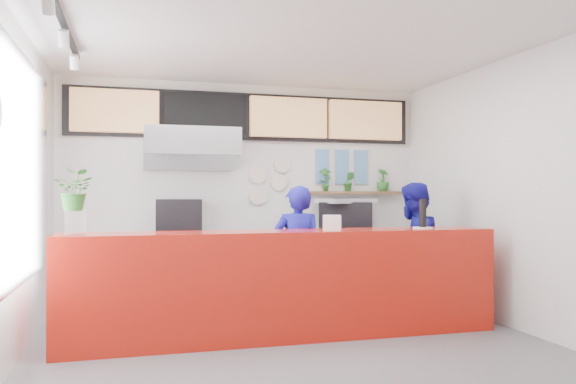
{
  "coord_description": "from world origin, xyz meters",
  "views": [
    {
      "loc": [
        -1.51,
        -5.17,
        1.47
      ],
      "look_at": [
        0.1,
        0.7,
        1.5
      ],
      "focal_mm": 35.0,
      "sensor_mm": 36.0,
      "label": 1
    }
  ],
  "objects_px": {
    "staff_center": "(297,255)",
    "pepper_mill": "(423,213)",
    "espresso_machine": "(346,219)",
    "panini_oven": "(179,219)",
    "staff_right": "(413,250)",
    "service_counter": "(286,284)"
  },
  "relations": [
    {
      "from": "staff_center",
      "to": "pepper_mill",
      "type": "relative_size",
      "value": 5.09
    },
    {
      "from": "espresso_machine",
      "to": "pepper_mill",
      "type": "bearing_deg",
      "value": -61.67
    },
    {
      "from": "panini_oven",
      "to": "staff_right",
      "type": "bearing_deg",
      "value": -21.33
    },
    {
      "from": "espresso_machine",
      "to": "staff_right",
      "type": "height_order",
      "value": "staff_right"
    },
    {
      "from": "staff_right",
      "to": "service_counter",
      "type": "bearing_deg",
      "value": -19.3
    },
    {
      "from": "panini_oven",
      "to": "espresso_machine",
      "type": "relative_size",
      "value": 0.78
    },
    {
      "from": "service_counter",
      "to": "staff_right",
      "type": "relative_size",
      "value": 2.78
    },
    {
      "from": "panini_oven",
      "to": "staff_right",
      "type": "distance_m",
      "value": 2.99
    },
    {
      "from": "panini_oven",
      "to": "espresso_machine",
      "type": "height_order",
      "value": "panini_oven"
    },
    {
      "from": "panini_oven",
      "to": "pepper_mill",
      "type": "distance_m",
      "value": 3.1
    },
    {
      "from": "panini_oven",
      "to": "pepper_mill",
      "type": "height_order",
      "value": "pepper_mill"
    },
    {
      "from": "service_counter",
      "to": "staff_right",
      "type": "xyz_separation_m",
      "value": [
        1.74,
        0.55,
        0.26
      ]
    },
    {
      "from": "espresso_machine",
      "to": "staff_right",
      "type": "distance_m",
      "value": 1.34
    },
    {
      "from": "staff_right",
      "to": "pepper_mill",
      "type": "height_order",
      "value": "staff_right"
    },
    {
      "from": "staff_right",
      "to": "panini_oven",
      "type": "bearing_deg",
      "value": -61.81
    },
    {
      "from": "service_counter",
      "to": "espresso_machine",
      "type": "height_order",
      "value": "espresso_machine"
    },
    {
      "from": "service_counter",
      "to": "pepper_mill",
      "type": "bearing_deg",
      "value": -2.02
    },
    {
      "from": "staff_right",
      "to": "espresso_machine",
      "type": "bearing_deg",
      "value": -109.94
    },
    {
      "from": "staff_right",
      "to": "pepper_mill",
      "type": "distance_m",
      "value": 0.79
    },
    {
      "from": "service_counter",
      "to": "staff_right",
      "type": "distance_m",
      "value": 1.84
    },
    {
      "from": "pepper_mill",
      "to": "staff_center",
      "type": "bearing_deg",
      "value": 154.11
    },
    {
      "from": "service_counter",
      "to": "panini_oven",
      "type": "xyz_separation_m",
      "value": [
        -0.96,
        1.8,
        0.61
      ]
    }
  ]
}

